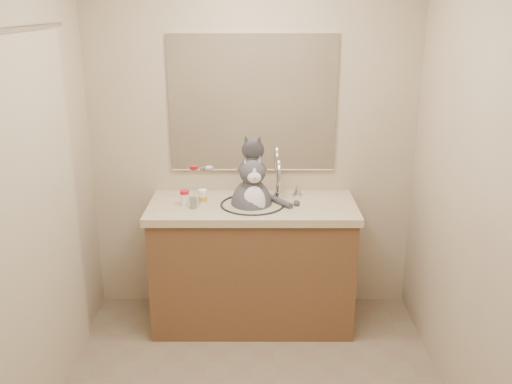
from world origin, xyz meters
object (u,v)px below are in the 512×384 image
at_px(pill_bottle_redcap, 185,198).
at_px(grey_canister, 193,203).
at_px(cat, 252,202).
at_px(pill_bottle_orange, 203,197).

xyz_separation_m(pill_bottle_redcap, grey_canister, (0.06, -0.06, -0.01)).
bearing_deg(cat, grey_canister, -177.92).
distance_m(pill_bottle_redcap, grey_canister, 0.08).
xyz_separation_m(pill_bottle_redcap, pill_bottle_orange, (0.11, 0.02, -0.00)).
height_order(cat, pill_bottle_orange, cat).
height_order(cat, pill_bottle_redcap, cat).
relative_size(pill_bottle_orange, grey_canister, 1.37).
relative_size(pill_bottle_redcap, grey_canister, 1.38).
height_order(pill_bottle_redcap, pill_bottle_orange, pill_bottle_redcap).
distance_m(cat, pill_bottle_redcap, 0.43).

